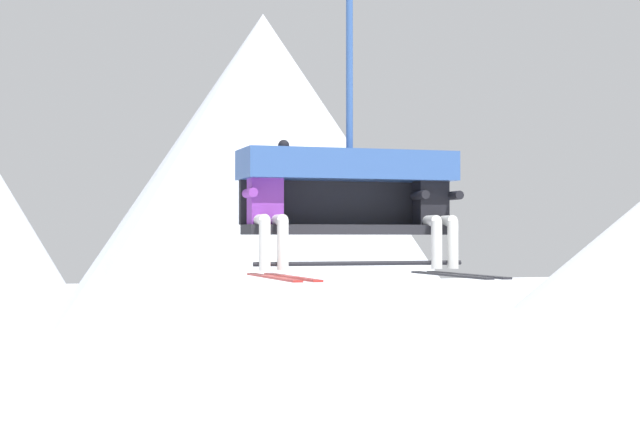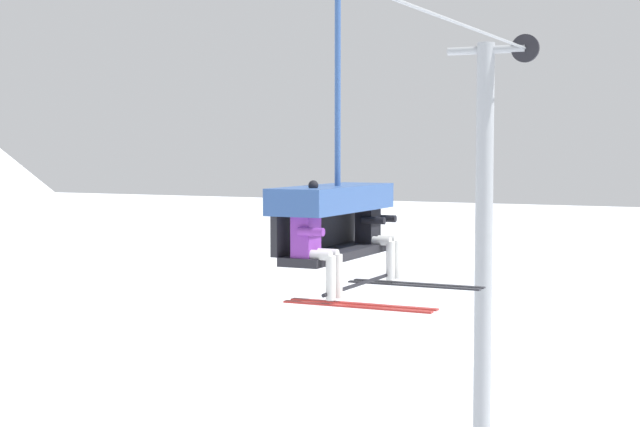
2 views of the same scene
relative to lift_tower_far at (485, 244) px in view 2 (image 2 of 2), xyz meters
The scene contains 4 objects.
lift_tower_far is the anchor object (origin of this frame).
chairlift_chair 9.13m from the lift_tower_far, behind, with size 2.18×0.74×3.62m.
skier_purple 9.98m from the lift_tower_far, behind, with size 0.48×1.70×1.34m.
skier_black 8.24m from the lift_tower_far, behind, with size 0.46×1.70×1.23m.
Camera 2 is at (-9.90, -5.54, 6.56)m, focal length 55.00 mm.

